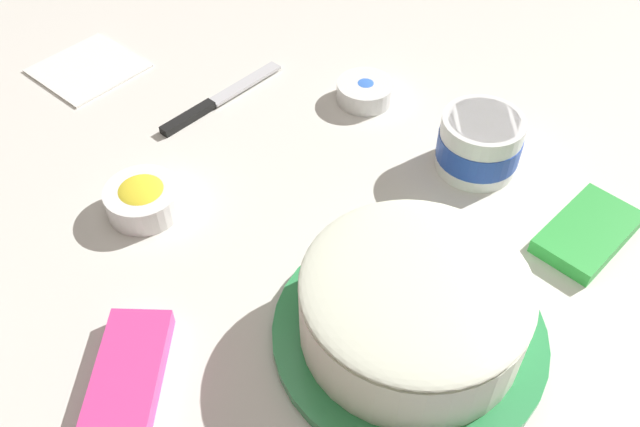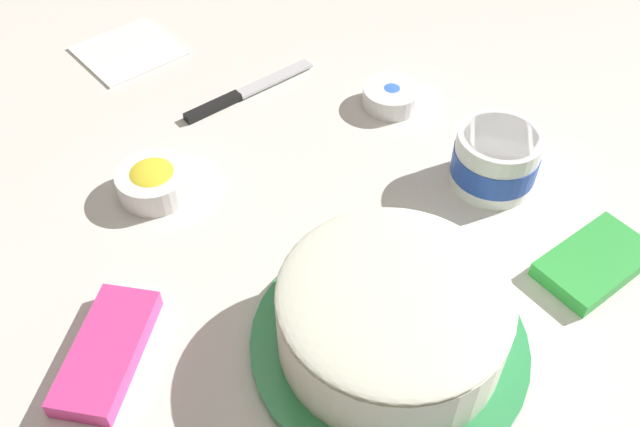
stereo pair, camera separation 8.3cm
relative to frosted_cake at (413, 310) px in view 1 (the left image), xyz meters
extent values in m
plane|color=silver|center=(-0.16, -0.23, -0.05)|extent=(1.54, 1.54, 0.00)
cylinder|color=#339351|center=(0.00, 0.00, -0.04)|extent=(0.30, 0.30, 0.01)
cylinder|color=#DBB77A|center=(0.00, 0.00, 0.00)|extent=(0.22, 0.22, 0.07)
cylinder|color=white|center=(0.00, 0.00, 0.00)|extent=(0.24, 0.24, 0.08)
ellipsoid|color=white|center=(0.00, 0.00, 0.04)|extent=(0.24, 0.24, 0.02)
cylinder|color=white|center=(-0.31, 0.00, -0.01)|extent=(0.11, 0.11, 0.08)
cylinder|color=#2347B2|center=(-0.31, 0.00, -0.01)|extent=(0.11, 0.11, 0.04)
cylinder|color=white|center=(-0.31, 0.00, 0.03)|extent=(0.10, 0.10, 0.01)
cube|color=silver|center=(-0.34, -0.39, -0.04)|extent=(0.14, 0.07, 0.00)
cube|color=black|center=(-0.23, -0.42, -0.04)|extent=(0.10, 0.05, 0.01)
cylinder|color=white|center=(-0.05, -0.38, -0.03)|extent=(0.10, 0.10, 0.04)
cylinder|color=yellow|center=(-0.05, -0.38, -0.02)|extent=(0.08, 0.08, 0.01)
ellipsoid|color=yellow|center=(-0.05, -0.38, -0.02)|extent=(0.07, 0.07, 0.02)
cylinder|color=white|center=(-0.39, -0.20, -0.03)|extent=(0.09, 0.09, 0.03)
cylinder|color=blue|center=(-0.39, -0.20, -0.03)|extent=(0.07, 0.07, 0.01)
ellipsoid|color=blue|center=(-0.39, -0.20, -0.03)|extent=(0.06, 0.06, 0.02)
cube|color=#E53D8E|center=(0.17, -0.25, -0.04)|extent=(0.17, 0.12, 0.02)
cube|color=green|center=(-0.23, 0.16, -0.04)|extent=(0.16, 0.13, 0.02)
cube|color=white|center=(-0.28, -0.65, -0.05)|extent=(0.19, 0.19, 0.01)
camera|label=1|loc=(0.42, 0.07, 0.59)|focal=37.75mm
camera|label=2|loc=(0.38, 0.15, 0.59)|focal=37.75mm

